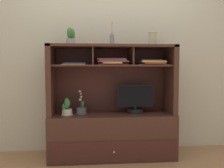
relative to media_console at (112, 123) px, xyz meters
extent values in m
cube|color=#9B6D49|center=(0.00, -0.01, -0.43)|extent=(6.00, 6.00, 0.02)
cube|color=beige|center=(0.00, 0.28, 0.98)|extent=(6.00, 0.02, 2.80)
cube|color=#42241C|center=(0.00, -0.01, -0.15)|extent=(1.53, 0.51, 0.54)
cube|color=#3D1C1A|center=(0.00, -0.27, -0.28)|extent=(1.47, 0.01, 0.25)
sphere|color=silver|center=(0.00, -0.28, -0.28)|extent=(0.02, 0.02, 0.02)
cube|color=#42241C|center=(-0.74, -0.01, 0.54)|extent=(0.06, 0.45, 0.84)
cube|color=#42241C|center=(0.74, -0.01, 0.54)|extent=(0.06, 0.45, 0.84)
cube|color=#3D1C1A|center=(0.00, 0.21, 0.52)|extent=(1.47, 0.02, 0.81)
cube|color=#42241C|center=(0.00, -0.01, 0.94)|extent=(1.53, 0.45, 0.03)
cube|color=#42241C|center=(0.00, -0.01, 0.71)|extent=(1.41, 0.40, 0.02)
cube|color=#42241C|center=(-0.24, -0.01, 0.82)|extent=(0.02, 0.38, 0.21)
cube|color=#42241C|center=(0.24, -0.01, 0.82)|extent=(0.02, 0.38, 0.21)
cylinder|color=black|center=(0.29, -0.01, 0.14)|extent=(0.20, 0.20, 0.05)
cylinder|color=black|center=(0.29, -0.01, 0.19)|extent=(0.04, 0.04, 0.03)
cube|color=black|center=(0.29, -0.01, 0.34)|extent=(0.46, 0.03, 0.27)
cube|color=black|center=(0.29, -0.02, 0.34)|extent=(0.43, 0.00, 0.24)
cylinder|color=#524F5A|center=(-0.38, 0.02, 0.16)|extent=(0.13, 0.13, 0.07)
cylinder|color=#524F5A|center=(-0.38, 0.02, 0.12)|extent=(0.15, 0.15, 0.01)
cylinder|color=#4C6B38|center=(-0.38, 0.02, 0.29)|extent=(0.02, 0.02, 0.20)
sphere|color=silver|center=(-0.39, 0.00, 0.29)|extent=(0.03, 0.03, 0.03)
sphere|color=silver|center=(-0.38, 0.00, 0.33)|extent=(0.03, 0.03, 0.03)
sphere|color=silver|center=(-0.38, 0.02, 0.36)|extent=(0.02, 0.02, 0.02)
sphere|color=silver|center=(-0.40, 0.01, 0.40)|extent=(0.03, 0.03, 0.03)
ellipsoid|color=#369048|center=(-0.36, 0.01, 0.22)|extent=(0.05, 0.06, 0.11)
ellipsoid|color=#369048|center=(-0.36, 0.03, 0.22)|extent=(0.05, 0.06, 0.12)
cylinder|color=beige|center=(-0.55, -0.05, 0.15)|extent=(0.12, 0.12, 0.07)
cylinder|color=beige|center=(-0.55, -0.05, 0.12)|extent=(0.14, 0.14, 0.01)
ellipsoid|color=#33743A|center=(-0.53, -0.05, 0.26)|extent=(0.04, 0.06, 0.09)
ellipsoid|color=#33743A|center=(-0.55, -0.02, 0.23)|extent=(0.06, 0.05, 0.08)
ellipsoid|color=#33743A|center=(-0.59, -0.05, 0.21)|extent=(0.05, 0.07, 0.10)
ellipsoid|color=#33743A|center=(-0.55, -0.07, 0.26)|extent=(0.07, 0.06, 0.12)
cube|color=#A42626|center=(0.00, -0.06, 0.73)|extent=(0.36, 0.23, 0.01)
cube|color=gold|center=(0.00, -0.08, 0.74)|extent=(0.25, 0.29, 0.02)
cube|color=#A23838|center=(0.00, -0.08, 0.76)|extent=(0.37, 0.26, 0.01)
cube|color=navy|center=(0.01, -0.08, 0.77)|extent=(0.33, 0.27, 0.02)
cube|color=#A32A23|center=(-0.01, -0.07, 0.79)|extent=(0.36, 0.26, 0.02)
cube|color=#334885|center=(0.49, -0.03, 0.73)|extent=(0.38, 0.26, 0.01)
cube|color=#A9382A|center=(0.50, -0.02, 0.74)|extent=(0.27, 0.31, 0.02)
cube|color=#B8953C|center=(0.48, -0.03, 0.76)|extent=(0.32, 0.31, 0.02)
cube|color=#2C344C|center=(0.48, -0.03, 0.78)|extent=(0.27, 0.22, 0.01)
cube|color=gold|center=(-0.46, -0.05, 0.73)|extent=(0.27, 0.27, 0.01)
cube|color=#292F4E|center=(-0.46, -0.05, 0.74)|extent=(0.28, 0.24, 0.02)
cylinder|color=slate|center=(0.00, 0.00, 1.02)|extent=(0.06, 0.06, 0.13)
cylinder|color=slate|center=(0.00, 0.00, 1.10)|extent=(0.03, 0.03, 0.02)
cylinder|color=tan|center=(0.00, 0.00, 1.17)|extent=(0.00, 0.02, 0.16)
cylinder|color=tan|center=(0.00, 0.01, 1.17)|extent=(0.02, 0.02, 0.16)
cylinder|color=tan|center=(0.00, 0.01, 1.17)|extent=(0.02, 0.01, 0.16)
cylinder|color=tan|center=(0.00, 0.01, 1.17)|extent=(0.01, 0.02, 0.16)
cylinder|color=tan|center=(0.00, 0.00, 1.17)|extent=(0.02, 0.03, 0.16)
cylinder|color=tan|center=(0.00, 0.00, 1.17)|extent=(0.04, 0.01, 0.16)
cylinder|color=tan|center=(0.00, 0.00, 1.17)|extent=(0.02, 0.02, 0.16)
cylinder|color=gray|center=(-0.50, -0.01, 0.99)|extent=(0.11, 0.11, 0.07)
cylinder|color=gray|center=(-0.50, -0.01, 0.96)|extent=(0.13, 0.13, 0.01)
ellipsoid|color=#336C2B|center=(-0.48, -0.01, 1.09)|extent=(0.07, 0.06, 0.13)
ellipsoid|color=#336C2B|center=(-0.51, 0.01, 1.11)|extent=(0.06, 0.08, 0.08)
ellipsoid|color=#336C2B|center=(-0.51, -0.05, 1.10)|extent=(0.06, 0.07, 0.13)
cylinder|color=tan|center=(0.50, -0.02, 1.03)|extent=(0.10, 0.10, 0.15)
torus|color=tan|center=(0.50, -0.02, 1.12)|extent=(0.10, 0.10, 0.01)
camera|label=1|loc=(-0.26, -2.95, 0.69)|focal=38.57mm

